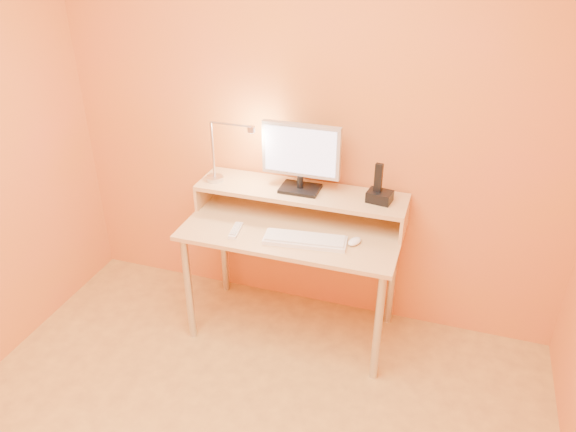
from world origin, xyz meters
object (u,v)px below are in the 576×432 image
(monitor_panel, at_px, (301,150))
(lamp_base, at_px, (215,178))
(mouse, at_px, (355,241))
(keyboard, at_px, (305,240))
(remote_control, at_px, (236,231))
(phone_dock, at_px, (380,197))

(monitor_panel, xyz_separation_m, lamp_base, (-0.51, -0.04, -0.23))
(lamp_base, height_order, mouse, lamp_base)
(mouse, bearing_deg, monitor_panel, 170.75)
(lamp_base, relative_size, keyboard, 0.23)
(monitor_panel, distance_m, mouse, 0.58)
(remote_control, bearing_deg, monitor_panel, 40.39)
(phone_dock, xyz_separation_m, remote_control, (-0.73, -0.29, -0.18))
(lamp_base, distance_m, mouse, 0.91)
(monitor_panel, xyz_separation_m, phone_dock, (0.45, -0.01, -0.21))
(monitor_panel, distance_m, lamp_base, 0.56)
(lamp_base, height_order, remote_control, lamp_base)
(monitor_panel, relative_size, mouse, 4.66)
(phone_dock, bearing_deg, monitor_panel, -172.70)
(monitor_panel, distance_m, keyboard, 0.50)
(monitor_panel, height_order, phone_dock, monitor_panel)
(lamp_base, relative_size, phone_dock, 0.77)
(phone_dock, xyz_separation_m, keyboard, (-0.33, -0.28, -0.18))
(phone_dock, distance_m, mouse, 0.29)
(lamp_base, distance_m, keyboard, 0.69)
(phone_dock, relative_size, mouse, 1.38)
(lamp_base, relative_size, mouse, 1.06)
(lamp_base, distance_m, remote_control, 0.39)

